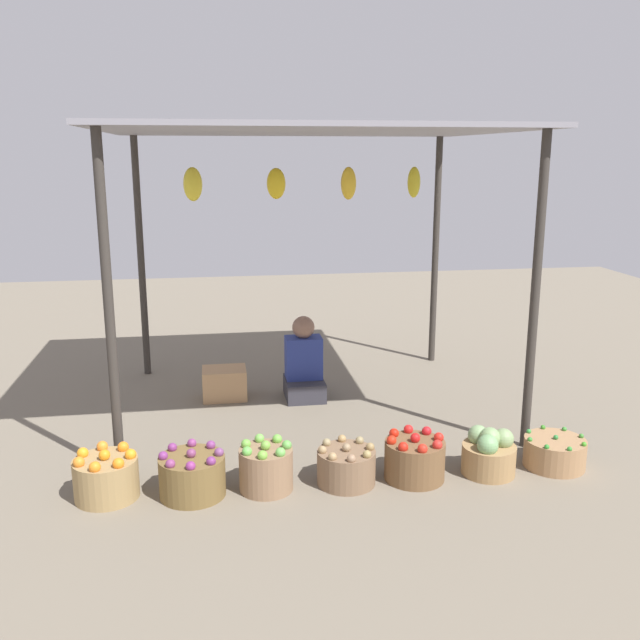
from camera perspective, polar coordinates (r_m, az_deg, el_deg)
ground_plane at (r=6.43m, az=-0.88°, el=-6.95°), size 14.00×14.00×0.00m
market_stall_structure at (r=6.02m, az=-1.04°, el=13.88°), size 3.40×2.67×2.47m
vendor_person at (r=6.54m, az=-1.33°, el=-3.85°), size 0.36×0.44×0.78m
basket_oranges at (r=4.96m, az=-17.18°, el=-12.22°), size 0.43×0.43×0.34m
basket_purple_onions at (r=4.85m, az=-10.47°, el=-12.43°), size 0.44×0.44×0.33m
basket_green_apples at (r=4.86m, az=-4.46°, el=-12.03°), size 0.37×0.37×0.36m
basket_potatoes at (r=4.94m, az=2.18°, el=-11.92°), size 0.41×0.41×0.30m
basket_red_tomatoes at (r=5.04m, az=7.79°, el=-11.25°), size 0.43×0.43×0.34m
basket_cabbages at (r=5.21m, az=13.72°, el=-10.60°), size 0.39×0.39×0.35m
basket_green_chilies at (r=5.47m, az=18.73°, el=-10.28°), size 0.45×0.45×0.25m
wooden_crate_near_vendor at (r=6.61m, az=-7.86°, el=-5.18°), size 0.41×0.32×0.29m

